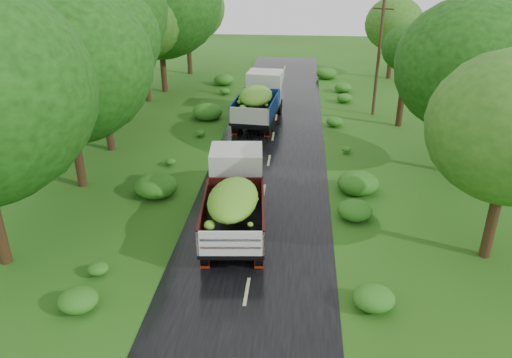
# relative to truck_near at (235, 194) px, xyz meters

# --- Properties ---
(road) EXTENTS (6.50, 80.00, 0.02)m
(road) POSITION_rel_truck_near_xyz_m (0.98, -3.44, -1.62)
(road) COLOR black
(road) RESTS_ON ground
(road_lines) EXTENTS (0.12, 69.60, 0.00)m
(road_lines) POSITION_rel_truck_near_xyz_m (0.98, -2.44, -1.60)
(road_lines) COLOR #BFB78C
(road_lines) RESTS_ON road
(truck_near) EXTENTS (2.99, 7.02, 2.87)m
(truck_near) POSITION_rel_truck_near_xyz_m (0.00, 0.00, 0.00)
(truck_near) COLOR black
(truck_near) RESTS_ON ground
(truck_far) EXTENTS (3.20, 7.36, 3.00)m
(truck_far) POSITION_rel_truck_near_xyz_m (-0.14, 14.63, 0.07)
(truck_far) COLOR black
(truck_far) RESTS_ON ground
(utility_pole) EXTENTS (1.34, 0.59, 7.96)m
(utility_pole) POSITION_rel_truck_near_xyz_m (7.95, 16.82, 2.47)
(utility_pole) COLOR #382616
(utility_pole) RESTS_ON ground
(trees_left) EXTENTS (6.90, 35.61, 9.69)m
(trees_left) POSITION_rel_truck_near_xyz_m (-9.03, 12.32, 5.12)
(trees_left) COLOR black
(trees_left) RESTS_ON ground
(trees_right) EXTENTS (4.89, 32.72, 7.53)m
(trees_right) POSITION_rel_truck_near_xyz_m (10.54, 10.15, 3.71)
(trees_right) COLOR black
(trees_right) RESTS_ON ground
(shrubs) EXTENTS (11.90, 44.00, 0.70)m
(shrubs) POSITION_rel_truck_near_xyz_m (0.98, 5.56, -1.28)
(shrubs) COLOR #286B19
(shrubs) RESTS_ON ground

